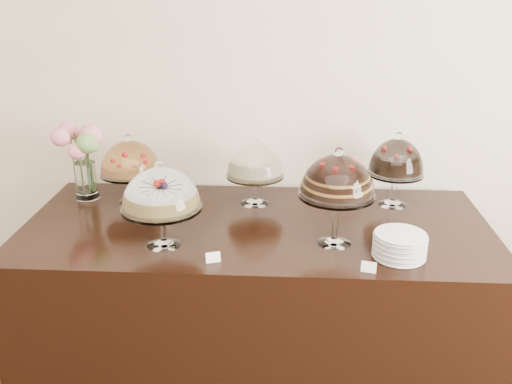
# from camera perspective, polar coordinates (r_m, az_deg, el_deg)

# --- Properties ---
(wall_back) EXTENTS (5.00, 0.04, 3.00)m
(wall_back) POSITION_cam_1_polar(r_m,az_deg,el_deg) (3.06, 3.14, 11.41)
(wall_back) COLOR beige
(wall_back) RESTS_ON ground
(display_counter) EXTENTS (2.20, 1.00, 0.90)m
(display_counter) POSITION_cam_1_polar(r_m,az_deg,el_deg) (2.92, 0.06, -11.24)
(display_counter) COLOR black
(display_counter) RESTS_ON ground
(cake_stand_sugar_sponge) EXTENTS (0.35, 0.35, 0.39)m
(cake_stand_sugar_sponge) POSITION_cam_1_polar(r_m,az_deg,el_deg) (2.44, -9.50, -0.05)
(cake_stand_sugar_sponge) COLOR white
(cake_stand_sugar_sponge) RESTS_ON display_counter
(cake_stand_choco_layer) EXTENTS (0.33, 0.33, 0.44)m
(cake_stand_choco_layer) POSITION_cam_1_polar(r_m,az_deg,el_deg) (2.43, 8.13, 1.27)
(cake_stand_choco_layer) COLOR white
(cake_stand_choco_layer) RESTS_ON display_counter
(cake_stand_cheesecake) EXTENTS (0.30, 0.30, 0.35)m
(cake_stand_cheesecake) POSITION_cam_1_polar(r_m,az_deg,el_deg) (2.87, -0.10, 2.86)
(cake_stand_cheesecake) COLOR white
(cake_stand_cheesecake) RESTS_ON display_counter
(cake_stand_dark_choco) EXTENTS (0.28, 0.28, 0.38)m
(cake_stand_dark_choco) POSITION_cam_1_polar(r_m,az_deg,el_deg) (2.93, 13.87, 3.11)
(cake_stand_dark_choco) COLOR white
(cake_stand_dark_choco) RESTS_ON display_counter
(cake_stand_fruit_tart) EXTENTS (0.31, 0.31, 0.36)m
(cake_stand_fruit_tart) POSITION_cam_1_polar(r_m,az_deg,el_deg) (2.97, -12.51, 3.12)
(cake_stand_fruit_tart) COLOR white
(cake_stand_fruit_tart) RESTS_ON display_counter
(flower_vase) EXTENTS (0.25, 0.24, 0.40)m
(flower_vase) POSITION_cam_1_polar(r_m,az_deg,el_deg) (3.06, -17.06, 4.09)
(flower_vase) COLOR white
(flower_vase) RESTS_ON display_counter
(plate_stack) EXTENTS (0.22, 0.22, 0.10)m
(plate_stack) POSITION_cam_1_polar(r_m,az_deg,el_deg) (2.45, 14.17, -5.19)
(plate_stack) COLOR silver
(plate_stack) RESTS_ON display_counter
(price_card_left) EXTENTS (0.06, 0.03, 0.04)m
(price_card_left) POSITION_cam_1_polar(r_m,az_deg,el_deg) (2.36, -4.32, -6.53)
(price_card_left) COLOR white
(price_card_left) RESTS_ON display_counter
(price_card_right) EXTENTS (0.06, 0.03, 0.04)m
(price_card_right) POSITION_cam_1_polar(r_m,az_deg,el_deg) (2.32, 11.20, -7.38)
(price_card_right) COLOR white
(price_card_right) RESTS_ON display_counter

